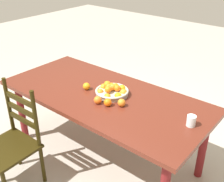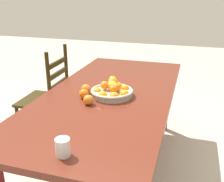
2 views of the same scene
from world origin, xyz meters
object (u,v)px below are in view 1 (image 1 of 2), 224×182
Objects in this scene: chair_near_window at (13,143)px; fruit_bowl at (112,91)px; orange_loose_0 at (122,103)px; orange_loose_2 at (98,100)px; dining_table at (103,101)px; drinking_glass at (191,121)px; orange_loose_1 at (108,102)px; orange_loose_3 at (87,86)px.

chair_near_window is 3.07× the size of fruit_bowl.
orange_loose_0 is (-0.20, 0.11, -0.01)m from fruit_bowl.
orange_loose_0 is at bearing -153.19° from orange_loose_2.
orange_loose_2 is at bearing 115.94° from dining_table.
orange_loose_2 is (-0.08, 0.17, 0.12)m from dining_table.
dining_table is at bearing 29.41° from fruit_bowl.
orange_loose_2 is (-0.01, 0.21, -0.01)m from fruit_bowl.
orange_loose_0 is 0.78× the size of drinking_glass.
dining_table is 28.72× the size of orange_loose_2.
orange_loose_3 is (0.37, -0.11, 0.00)m from orange_loose_1.
orange_loose_0 is (-0.66, -0.73, 0.33)m from chair_near_window.
chair_near_window is 13.69× the size of orange_loose_2.
chair_near_window reaches higher than drinking_glass.
drinking_glass reaches higher than orange_loose_3.
chair_near_window is 10.86× the size of drinking_glass.
orange_loose_2 is 0.30m from orange_loose_3.
orange_loose_2 is at bearing 14.65° from drinking_glass.
orange_loose_0 is at bearing 46.27° from chair_near_window.
dining_table is 22.78× the size of drinking_glass.
orange_loose_3 is at bearing -26.36° from orange_loose_2.
chair_near_window is (0.38, 0.80, -0.22)m from dining_table.
dining_table is 0.26m from orange_loose_1.
dining_table is 6.44× the size of fruit_bowl.
orange_loose_0 is at bearing 10.39° from drinking_glass.
drinking_glass is (-0.61, -0.11, 0.01)m from orange_loose_0.
chair_near_window is at bearing 47.91° from orange_loose_0.
chair_near_window is 13.95× the size of orange_loose_0.
orange_loose_3 is (0.19, 0.04, 0.12)m from dining_table.
drinking_glass is at bearing -177.42° from dining_table.
drinking_glass is at bearing -165.31° from orange_loose_1.
orange_loose_2 reaches higher than orange_loose_3.
orange_loose_2 reaches higher than orange_loose_0.
drinking_glass is at bearing 179.88° from fruit_bowl.
orange_loose_2 reaches higher than orange_loose_1.
fruit_bowl is at bearing -60.57° from orange_loose_1.
fruit_bowl is at bearing -29.12° from orange_loose_0.
drinking_glass is (-0.70, -0.18, 0.01)m from orange_loose_1.
chair_near_window is at bearing 53.64° from orange_loose_2.
orange_loose_2 is 1.01× the size of orange_loose_3.
chair_near_window is 1.04m from orange_loose_0.
dining_table is 0.15m from fruit_bowl.
orange_loose_0 is 0.12m from orange_loose_1.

